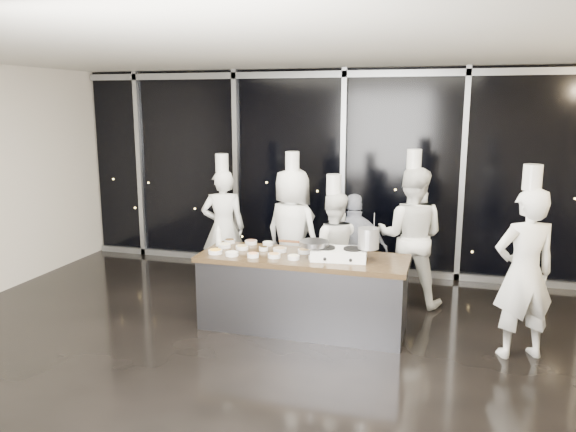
% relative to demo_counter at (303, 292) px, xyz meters
% --- Properties ---
extents(ground, '(9.00, 9.00, 0.00)m').
position_rel_demo_counter_xyz_m(ground, '(0.00, -0.90, -0.45)').
color(ground, black).
rests_on(ground, ground).
extents(room_shell, '(9.02, 7.02, 3.21)m').
position_rel_demo_counter_xyz_m(room_shell, '(0.18, -0.90, 1.79)').
color(room_shell, beige).
rests_on(room_shell, ground).
extents(window_wall, '(8.90, 0.11, 3.20)m').
position_rel_demo_counter_xyz_m(window_wall, '(0.00, 2.53, 1.14)').
color(window_wall, black).
rests_on(window_wall, ground).
extents(demo_counter, '(2.46, 0.86, 0.90)m').
position_rel_demo_counter_xyz_m(demo_counter, '(0.00, 0.00, 0.00)').
color(demo_counter, '#3D3C42').
rests_on(demo_counter, ground).
extents(stove, '(0.66, 0.45, 0.14)m').
position_rel_demo_counter_xyz_m(stove, '(0.44, -0.02, 0.51)').
color(stove, white).
rests_on(stove, demo_counter).
extents(frying_pan, '(0.61, 0.37, 0.06)m').
position_rel_demo_counter_xyz_m(frying_pan, '(0.13, -0.03, 0.62)').
color(frying_pan, gray).
rests_on(frying_pan, stove).
extents(stock_pot, '(0.26, 0.26, 0.24)m').
position_rel_demo_counter_xyz_m(stock_pot, '(0.76, 0.02, 0.71)').
color(stock_pot, '#B1B1B3').
rests_on(stock_pot, stove).
extents(prep_bowls, '(1.38, 0.74, 0.05)m').
position_rel_demo_counter_xyz_m(prep_bowls, '(-0.56, 0.03, 0.47)').
color(prep_bowls, silver).
rests_on(prep_bowls, demo_counter).
extents(squeeze_bottle, '(0.07, 0.07, 0.27)m').
position_rel_demo_counter_xyz_m(squeeze_bottle, '(-1.14, 0.17, 0.57)').
color(squeeze_bottle, silver).
rests_on(squeeze_bottle, demo_counter).
extents(chef_far_left, '(0.74, 0.62, 1.96)m').
position_rel_demo_counter_xyz_m(chef_far_left, '(-1.53, 1.27, 0.43)').
color(chef_far_left, silver).
rests_on(chef_far_left, ground).
extents(chef_left, '(1.03, 0.87, 2.03)m').
position_rel_demo_counter_xyz_m(chef_left, '(-0.43, 1.09, 0.46)').
color(chef_left, silver).
rests_on(chef_left, ground).
extents(chef_center, '(0.85, 0.72, 1.77)m').
position_rel_demo_counter_xyz_m(chef_center, '(0.19, 0.82, 0.33)').
color(chef_center, silver).
rests_on(chef_center, ground).
extents(guest, '(0.92, 0.47, 1.51)m').
position_rel_demo_counter_xyz_m(guest, '(0.45, 0.98, 0.30)').
color(guest, '#131C36').
rests_on(guest, ground).
extents(chef_right, '(0.94, 0.75, 2.09)m').
position_rel_demo_counter_xyz_m(chef_right, '(1.16, 1.22, 0.48)').
color(chef_right, silver).
rests_on(chef_right, ground).
extents(chef_side, '(0.79, 0.66, 2.06)m').
position_rel_demo_counter_xyz_m(chef_side, '(2.42, -0.10, 0.48)').
color(chef_side, silver).
rests_on(chef_side, ground).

